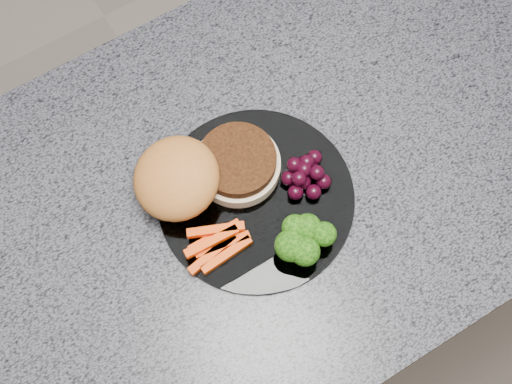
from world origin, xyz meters
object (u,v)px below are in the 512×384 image
island_cabinet (291,252)px  plate (256,198)px  grape_bunch (306,174)px  burger (199,174)px

island_cabinet → plate: size_ratio=4.62×
island_cabinet → grape_bunch: bearing=-126.7°
plate → burger: size_ratio=1.29×
grape_bunch → burger: bearing=150.5°
grape_bunch → plate: bearing=170.8°
island_cabinet → burger: burger is taller
island_cabinet → burger: size_ratio=5.97×
burger → grape_bunch: size_ratio=2.92×
plate → grape_bunch: bearing=-9.2°
island_cabinet → grape_bunch: 0.49m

